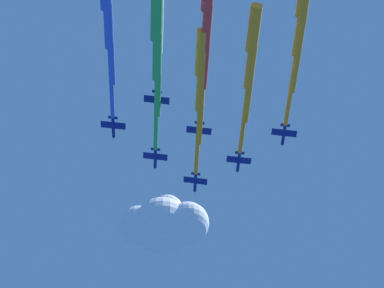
% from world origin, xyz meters
% --- Properties ---
extents(jet_lead, '(8.37, 67.83, 3.95)m').
position_xyz_m(jet_lead, '(-1.50, 22.53, 217.16)').
color(jet_lead, navy).
extents(jet_port_inner, '(8.38, 69.77, 3.87)m').
position_xyz_m(jet_port_inner, '(12.56, 35.15, 216.30)').
color(jet_port_inner, navy).
extents(jet_starboard_inner, '(8.40, 66.27, 3.81)m').
position_xyz_m(jet_starboard_inner, '(-16.31, 32.95, 216.02)').
color(jet_starboard_inner, navy).
extents(jet_port_mid, '(8.39, 68.00, 3.83)m').
position_xyz_m(jet_port_mid, '(-1.97, 45.43, 217.21)').
color(jet_port_mid, navy).
extents(jet_starboard_mid, '(8.41, 65.92, 3.89)m').
position_xyz_m(jet_starboard_mid, '(27.37, 43.98, 218.24)').
color(jet_starboard_mid, navy).
extents(jet_port_outer, '(8.38, 66.80, 3.87)m').
position_xyz_m(jet_port_outer, '(-30.07, 44.74, 217.63)').
color(jet_port_outer, navy).
extents(cloud_puff, '(37.79, 28.56, 26.07)m').
position_xyz_m(cloud_puff, '(8.54, -67.13, 242.25)').
color(cloud_puff, white).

